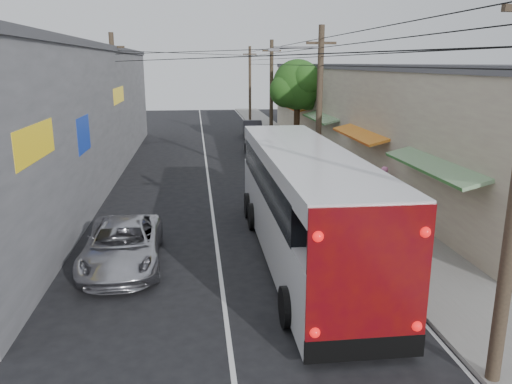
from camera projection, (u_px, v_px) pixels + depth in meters
ground at (230, 346)px, 11.46m from camera, size 120.00×120.00×0.00m
sidewalk at (310, 165)px, 31.42m from camera, size 3.00×80.00×0.12m
building_right at (371, 112)px, 33.09m from camera, size 7.09×40.00×6.25m
building_left at (48, 114)px, 26.84m from camera, size 7.20×36.00×7.25m
utility_poles at (257, 100)px, 30.32m from camera, size 11.80×45.28×8.00m
street_tree at (298, 86)px, 36.09m from camera, size 4.40×4.00×6.60m
coach_bus at (303, 202)px, 16.33m from camera, size 2.95×12.72×3.66m
jeepney at (123, 245)px, 15.84m from camera, size 2.53×5.21×1.43m
parked_suv at (289, 178)px, 24.17m from camera, size 3.29×6.51×1.81m
parked_car_mid at (260, 145)px, 34.87m from camera, size 1.99×4.57×1.53m
parked_car_far at (253, 129)px, 43.14m from camera, size 1.83×4.60×1.49m
pedestrian_near at (383, 186)px, 22.23m from camera, size 0.69×0.50×1.77m
pedestrian_far at (385, 192)px, 21.96m from camera, size 0.80×0.70×1.39m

